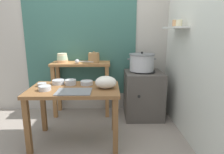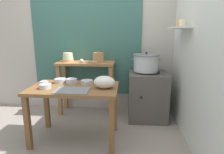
# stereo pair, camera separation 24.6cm
# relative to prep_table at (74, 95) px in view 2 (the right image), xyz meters

# --- Properties ---
(ground_plane) EXTENTS (9.00, 9.00, 0.00)m
(ground_plane) POSITION_rel_prep_table_xyz_m (0.10, 0.05, -0.61)
(ground_plane) COLOR gray
(wall_back) EXTENTS (4.40, 0.12, 2.60)m
(wall_back) POSITION_rel_prep_table_xyz_m (0.18, 1.14, 0.69)
(wall_back) COLOR #B2ADA3
(wall_back) RESTS_ON ground
(wall_right) EXTENTS (0.30, 3.20, 2.60)m
(wall_right) POSITION_rel_prep_table_xyz_m (1.50, 0.25, 0.69)
(wall_right) COLOR silver
(wall_right) RESTS_ON ground
(prep_table) EXTENTS (1.10, 0.66, 0.72)m
(prep_table) POSITION_rel_prep_table_xyz_m (0.00, 0.00, 0.00)
(prep_table) COLOR brown
(prep_table) RESTS_ON ground
(back_shelf_table) EXTENTS (0.96, 0.40, 0.90)m
(back_shelf_table) POSITION_rel_prep_table_xyz_m (-0.03, 0.88, 0.07)
(back_shelf_table) COLOR #9E6B3D
(back_shelf_table) RESTS_ON ground
(stove_block) EXTENTS (0.60, 0.61, 0.78)m
(stove_block) POSITION_rel_prep_table_xyz_m (1.00, 0.75, -0.23)
(stove_block) COLOR #4C4742
(stove_block) RESTS_ON ground
(steamer_pot) EXTENTS (0.46, 0.41, 0.31)m
(steamer_pot) POSITION_rel_prep_table_xyz_m (0.96, 0.77, 0.31)
(steamer_pot) COLOR #B7BABF
(steamer_pot) RESTS_ON stove_block
(clay_pot) EXTENTS (0.19, 0.19, 0.18)m
(clay_pot) POSITION_rel_prep_table_xyz_m (0.18, 0.88, 0.37)
(clay_pot) COLOR #A37A4C
(clay_pot) RESTS_ON back_shelf_table
(bowl_stack_enamel) EXTENTS (0.19, 0.19, 0.15)m
(bowl_stack_enamel) POSITION_rel_prep_table_xyz_m (-0.34, 0.89, 0.36)
(bowl_stack_enamel) COLOR tan
(bowl_stack_enamel) RESTS_ON back_shelf_table
(ladle) EXTENTS (0.30, 0.11, 0.07)m
(ladle) POSITION_rel_prep_table_xyz_m (-0.06, 0.75, 0.33)
(ladle) COLOR #B7BABF
(ladle) RESTS_ON back_shelf_table
(serving_tray) EXTENTS (0.40, 0.28, 0.01)m
(serving_tray) POSITION_rel_prep_table_xyz_m (0.02, -0.17, 0.12)
(serving_tray) COLOR slate
(serving_tray) RESTS_ON prep_table
(plastic_bag) EXTENTS (0.26, 0.19, 0.15)m
(plastic_bag) POSITION_rel_prep_table_xyz_m (0.39, -0.03, 0.19)
(plastic_bag) COLOR silver
(plastic_bag) RESTS_ON prep_table
(prep_bowl_0) EXTENTS (0.16, 0.16, 0.05)m
(prep_bowl_0) POSITION_rel_prep_table_xyz_m (0.14, 0.14, 0.14)
(prep_bowl_0) COLOR #B7BABF
(prep_bowl_0) RESTS_ON prep_table
(prep_bowl_1) EXTENTS (0.11, 0.11, 0.04)m
(prep_bowl_1) POSITION_rel_prep_table_xyz_m (-0.42, 0.09, 0.13)
(prep_bowl_1) COLOR #B7BABF
(prep_bowl_1) RESTS_ON prep_table
(prep_bowl_2) EXTENTS (0.14, 0.14, 0.07)m
(prep_bowl_2) POSITION_rel_prep_table_xyz_m (-0.07, 0.15, 0.15)
(prep_bowl_2) COLOR #B7BABF
(prep_bowl_2) RESTS_ON prep_table
(prep_bowl_3) EXTENTS (0.14, 0.14, 0.06)m
(prep_bowl_3) POSITION_rel_prep_table_xyz_m (-0.33, -0.10, 0.14)
(prep_bowl_3) COLOR #B7BABF
(prep_bowl_3) RESTS_ON prep_table
(prep_bowl_4) EXTENTS (0.11, 0.11, 0.04)m
(prep_bowl_4) POSITION_rel_prep_table_xyz_m (0.39, 0.21, 0.13)
(prep_bowl_4) COLOR #B7D1AD
(prep_bowl_4) RESTS_ON prep_table
(prep_bowl_5) EXTENTS (0.16, 0.16, 0.06)m
(prep_bowl_5) POSITION_rel_prep_table_xyz_m (-0.24, 0.18, 0.14)
(prep_bowl_5) COLOR #B7BABF
(prep_bowl_5) RESTS_ON prep_table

